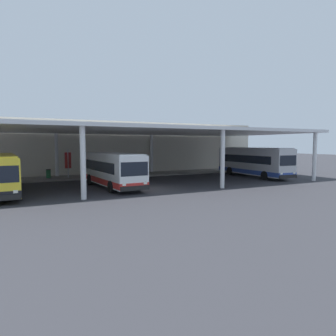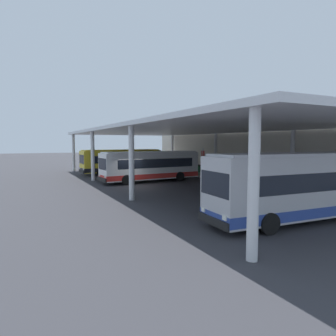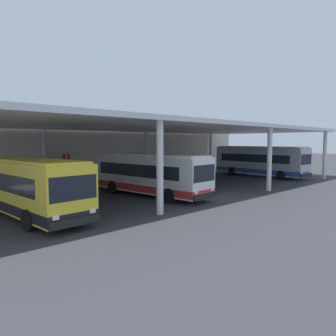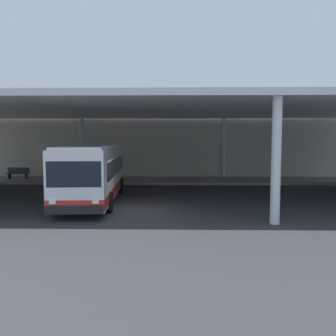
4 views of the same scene
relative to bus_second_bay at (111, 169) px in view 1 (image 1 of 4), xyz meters
name	(u,v)px [view 1 (image 1 of 4)]	position (x,y,z in m)	size (l,w,h in m)	color
ground_plane	(149,189)	(2.59, -2.71, -1.66)	(200.00, 200.00, 0.00)	#333338
platform_kerb	(112,176)	(2.59, 9.04, -1.57)	(42.00, 4.50, 0.18)	gray
station_building_facade	(104,148)	(2.59, 12.29, 1.88)	(48.00, 1.60, 7.06)	beige
canopy_shelter	(128,131)	(2.59, 2.79, 3.66)	(40.00, 17.00, 5.55)	silver
bus_second_bay	(111,169)	(0.00, 0.00, 0.00)	(3.23, 10.68, 3.17)	white
bus_middle_bay	(253,162)	(18.14, 1.06, 0.19)	(3.13, 11.45, 3.57)	#B7B7BC
bench_waiting	(10,175)	(-8.50, 9.10, -0.99)	(1.80, 0.45, 0.92)	#383D47
trash_bin	(48,174)	(-4.70, 9.00, -0.98)	(0.52, 0.52, 0.98)	#236638
banner_sign	(68,162)	(-2.66, 8.23, 0.32)	(0.70, 0.12, 3.20)	#B2B2B7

